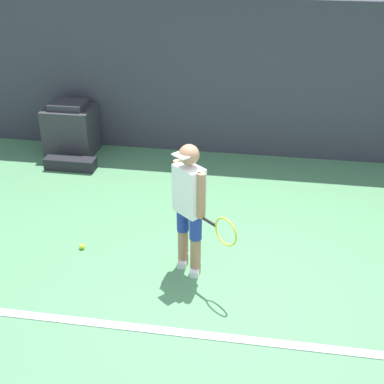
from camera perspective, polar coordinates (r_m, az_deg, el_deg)
ground_plane at (r=5.89m, az=3.05°, el=-10.77°), size 24.00×24.00×0.00m
back_wall at (r=8.66m, az=6.08°, el=11.70°), size 24.00×0.10×2.49m
court_baseline at (r=5.39m, az=2.24°, el=-15.13°), size 21.60×0.10×0.01m
tennis_player at (r=5.77m, az=-0.22°, el=-1.32°), size 0.76×0.68×1.55m
tennis_ball at (r=6.68m, az=-11.66°, el=-5.70°), size 0.07×0.07×0.07m
covered_chair at (r=9.14m, az=-12.78°, el=6.58°), size 0.79×0.65×0.89m
equipment_bag at (r=8.67m, az=-12.84°, el=2.97°), size 0.81×0.24×0.19m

